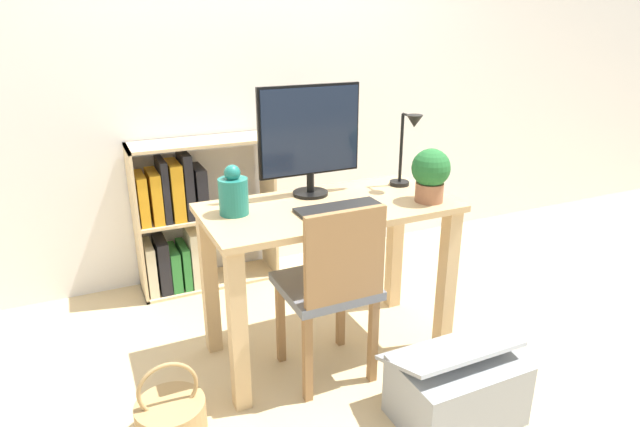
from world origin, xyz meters
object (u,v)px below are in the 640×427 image
Objects in this scene: chair at (332,285)px; basket at (171,417)px; potted_plant at (431,173)px; keyboard at (339,208)px; storage_box at (456,387)px; monitor at (310,134)px; bookshelf at (183,221)px; desk_lamp at (408,144)px; vase at (233,194)px.

chair reaches higher than basket.
potted_plant is 0.74× the size of basket.
potted_plant is (0.44, -0.08, 0.13)m from keyboard.
keyboard is 0.91m from storage_box.
monitor reaches higher than potted_plant.
monitor reaches higher than chair.
keyboard is 0.35m from chair.
monitor is 0.58× the size of bookshelf.
keyboard is at bearing -162.25° from desk_lamp.
bookshelf is at bearing 130.16° from potted_plant.
basket is (-0.33, -1.25, -0.35)m from bookshelf.
basket is at bearing -174.32° from potted_plant.
bookshelf reaches higher than chair.
bookshelf is at bearing 114.72° from storage_box.
monitor is 0.59m from potted_plant.
bookshelf is (-0.95, 1.12, -0.47)m from potted_plant.
bookshelf is at bearing 121.29° from monitor.
storage_box is at bearing -67.59° from keyboard.
monitor reaches higher than vase.
vase is at bearing 165.97° from potted_plant.
vase reaches higher than chair.
desk_lamp is at bearing 0.13° from vase.
chair is (-0.10, -0.14, -0.30)m from keyboard.
potted_plant reaches higher than basket.
basket is at bearing -150.91° from monitor.
desk_lamp is at bearing 15.03° from basket.
basket is (-1.28, -0.13, -0.82)m from potted_plant.
bookshelf is at bearing 75.11° from basket.
monitor is 0.47m from vase.
keyboard is 0.46m from potted_plant.
chair is (-0.56, -0.29, -0.52)m from desk_lamp.
chair is at bearing -100.83° from monitor.
vase is at bearing -85.53° from bookshelf.
potted_plant is at bearing 5.68° from basket.
monitor is 1.36m from basket.
keyboard is 0.47m from vase.
potted_plant is (-0.02, -0.22, -0.09)m from desk_lamp.
basket is (-0.84, -0.20, -0.69)m from keyboard.
storage_box is at bearing -47.25° from vase.
vase is 1.24m from storage_box.
vase is 0.59× the size of desk_lamp.
desk_lamp is 1.11× the size of basket.
chair is (-0.54, -0.07, -0.43)m from potted_plant.
desk_lamp is 0.73× the size of storage_box.
basket is at bearing -164.97° from desk_lamp.
storage_box is (0.76, -1.65, -0.29)m from bookshelf.
monitor is at bearing 167.63° from desk_lamp.
potted_plant is 0.49× the size of storage_box.
monitor is 0.50m from desk_lamp.
storage_box is at bearing -53.46° from chair.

